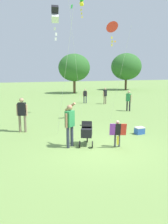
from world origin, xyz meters
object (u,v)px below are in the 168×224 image
(child_with_butterfly_kite, at_px, (118,131))
(person_sitting_far, at_px, (85,95))
(stroller, at_px, (87,131))
(person_kid_running, at_px, (129,99))
(person_adult_flyer, at_px, (70,122))
(person_red_shirt, at_px, (22,112))
(kite_green_novelty, at_px, (81,4))
(person_couple_left, at_px, (105,94))
(kite_orange_delta, at_px, (112,28))
(cooler_box, at_px, (140,131))
(kite_adult_black, at_px, (55,15))

(child_with_butterfly_kite, bearing_deg, person_sitting_far, 72.16)
(child_with_butterfly_kite, height_order, stroller, child_with_butterfly_kite)
(person_kid_running, bearing_deg, person_adult_flyer, -138.40)
(person_adult_flyer, bearing_deg, person_red_shirt, 114.15)
(kite_green_novelty, height_order, person_couple_left, kite_green_novelty)
(child_with_butterfly_kite, xyz_separation_m, person_sitting_far, (4.06, 12.60, 0.15))
(person_couple_left, distance_m, person_kid_running, 4.21)
(person_kid_running, bearing_deg, person_red_shirt, -159.58)
(person_adult_flyer, bearing_deg, person_kid_running, 41.60)
(stroller, relative_size, kite_green_novelty, 0.14)
(child_with_butterfly_kite, bearing_deg, kite_green_novelty, 78.95)
(kite_orange_delta, xyz_separation_m, cooler_box, (-0.32, -3.46, -5.47))
(cooler_box, bearing_deg, kite_adult_black, 156.95)
(kite_orange_delta, relative_size, person_kid_running, 3.75)
(kite_orange_delta, height_order, person_kid_running, kite_orange_delta)
(stroller, bearing_deg, person_sitting_far, 66.73)
(person_red_shirt, xyz_separation_m, person_sitting_far, (7.27, 8.65, -0.22))
(child_with_butterfly_kite, distance_m, kite_green_novelty, 9.94)
(stroller, xyz_separation_m, person_couple_left, (6.62, 10.58, 0.31))
(stroller, height_order, person_couple_left, person_couple_left)
(person_sitting_far, height_order, person_couple_left, person_couple_left)
(person_adult_flyer, relative_size, person_kid_running, 1.15)
(child_with_butterfly_kite, relative_size, person_sitting_far, 0.80)
(kite_adult_black, xyz_separation_m, kite_green_novelty, (3.07, 4.22, 1.88))
(child_with_butterfly_kite, distance_m, stroller, 1.29)
(stroller, height_order, kite_adult_black, kite_adult_black)
(stroller, xyz_separation_m, person_kid_running, (6.42, 6.38, 0.34))
(child_with_butterfly_kite, height_order, person_red_shirt, person_red_shirt)
(person_red_shirt, relative_size, cooler_box, 3.95)
(person_couple_left, bearing_deg, kite_orange_delta, -115.79)
(person_sitting_far, relative_size, person_couple_left, 0.90)
(kite_adult_black, xyz_separation_m, person_couple_left, (7.28, 8.48, -4.70))
(kite_adult_black, bearing_deg, cooler_box, -23.05)
(child_with_butterfly_kite, xyz_separation_m, person_kid_running, (5.40, 7.16, 0.27))
(kite_green_novelty, xyz_separation_m, person_sitting_far, (2.67, 5.51, -6.67))
(kite_green_novelty, distance_m, person_kid_running, 7.68)
(kite_adult_black, xyz_separation_m, person_red_shirt, (-1.53, 1.08, -4.57))
(stroller, distance_m, cooler_box, 3.17)
(person_couple_left, bearing_deg, kite_adult_black, -130.61)
(child_with_butterfly_kite, relative_size, person_red_shirt, 0.63)
(stroller, bearing_deg, kite_green_novelty, 69.08)
(stroller, height_order, kite_green_novelty, kite_green_novelty)
(person_adult_flyer, xyz_separation_m, kite_green_novelty, (3.17, 6.32, 6.43))
(person_couple_left, bearing_deg, cooler_box, -109.23)
(kite_adult_black, distance_m, person_red_shirt, 4.94)
(cooler_box, bearing_deg, person_couple_left, 70.77)
(stroller, bearing_deg, person_adult_flyer, -179.96)
(person_adult_flyer, xyz_separation_m, kite_orange_delta, (4.18, 3.96, 4.59))
(person_couple_left, bearing_deg, person_red_shirt, -139.92)
(person_kid_running, bearing_deg, kite_adult_black, -148.83)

